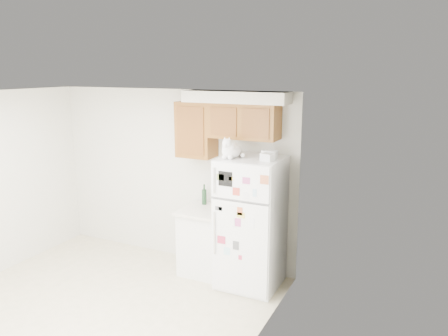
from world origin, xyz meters
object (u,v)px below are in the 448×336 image
Objects in this scene: base_counter at (206,241)px; bottle_amber at (216,197)px; refrigerator at (251,223)px; storage_box_front at (267,157)px; bottle_green at (204,194)px; cat at (231,150)px; storage_box_back at (270,154)px.

bottle_amber is at bearing 69.11° from base_counter.
storage_box_front is at bearing -18.42° from refrigerator.
bottle_green reaches higher than base_counter.
cat is 0.93m from bottle_amber.
cat is 2.24× the size of storage_box_back.
base_counter is (-0.69, 0.07, -0.39)m from refrigerator.
storage_box_back is at bearing -12.05° from bottle_amber.
refrigerator is 4.22× the size of cat.
base_counter is 1.57m from storage_box_back.
cat is at bearing -43.68° from bottle_amber.
cat is 0.48m from storage_box_back.
bottle_amber is at bearing 165.21° from storage_box_back.
storage_box_front is at bearing -9.35° from base_counter.
cat is at bearing -33.38° from bottle_green.
bottle_green is at bearing 122.00° from base_counter.
storage_box_back is 0.66× the size of bottle_amber.
storage_box_back is 1.10m from bottle_amber.
cat is at bearing -157.33° from storage_box_front.
bottle_amber is (0.07, 0.18, 0.59)m from base_counter.
refrigerator is at bearing -17.62° from bottle_green.
storage_box_front is 1.15m from bottle_amber.
storage_box_back is 0.63× the size of bottle_green.
storage_box_back is 1.24m from bottle_green.
storage_box_front reaches higher than refrigerator.
refrigerator is at bearing -162.98° from storage_box_back.
bottle_amber is at bearing -0.84° from bottle_green.
storage_box_front is at bearing -82.59° from storage_box_back.
refrigerator reaches higher than base_counter.
storage_box_back reaches higher than bottle_green.
cat is (0.46, -0.20, 1.34)m from base_counter.
storage_box_back is 0.16m from storage_box_front.
storage_box_front is 0.52× the size of bottle_green.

